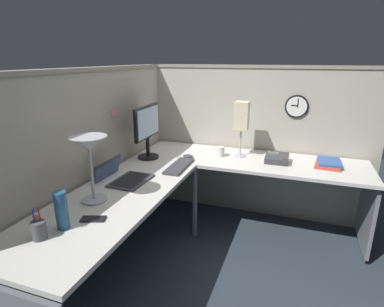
% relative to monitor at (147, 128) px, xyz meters
% --- Properties ---
extents(ground_plane, '(6.80, 6.80, 0.00)m').
position_rel_monitor_xyz_m(ground_plane, '(-0.18, -0.64, -1.02)').
color(ground_plane, '#2D3842').
extents(cubicle_wall_back, '(2.57, 0.12, 1.58)m').
position_rel_monitor_xyz_m(cubicle_wall_back, '(-0.55, 0.23, -0.23)').
color(cubicle_wall_back, '#A8A393').
rests_on(cubicle_wall_back, ground).
extents(cubicle_wall_right, '(0.12, 2.37, 1.58)m').
position_rel_monitor_xyz_m(cubicle_wall_right, '(0.69, -0.90, -0.23)').
color(cubicle_wall_right, '#A8A393').
rests_on(cubicle_wall_right, ground).
extents(desk, '(2.35, 2.15, 0.73)m').
position_rel_monitor_xyz_m(desk, '(-0.33, -0.69, -0.39)').
color(desk, silver).
rests_on(desk, ground).
extents(monitor, '(0.46, 0.20, 0.50)m').
position_rel_monitor_xyz_m(monitor, '(0.00, 0.00, 0.00)').
color(monitor, black).
rests_on(monitor, desk).
extents(laptop, '(0.35, 0.39, 0.22)m').
position_rel_monitor_xyz_m(laptop, '(-0.58, -0.05, -0.27)').
color(laptop, '#38383D').
rests_on(laptop, desk).
extents(keyboard, '(0.43, 0.15, 0.02)m').
position_rel_monitor_xyz_m(keyboard, '(-0.15, -0.38, -0.28)').
color(keyboard, '#38383D').
rests_on(keyboard, desk).
extents(computer_mouse, '(0.06, 0.10, 0.03)m').
position_rel_monitor_xyz_m(computer_mouse, '(0.12, -0.36, -0.28)').
color(computer_mouse, '#38383D').
rests_on(computer_mouse, desk).
extents(desk_lamp_dome, '(0.24, 0.24, 0.44)m').
position_rel_monitor_xyz_m(desk_lamp_dome, '(-0.95, -0.08, 0.07)').
color(desk_lamp_dome, '#B7BABF').
rests_on(desk_lamp_dome, desk).
extents(pen_cup, '(0.08, 0.08, 0.18)m').
position_rel_monitor_xyz_m(pen_cup, '(-1.43, -0.09, -0.24)').
color(pen_cup, '#4C4C51').
rests_on(pen_cup, desk).
extents(cell_phone, '(0.11, 0.16, 0.01)m').
position_rel_monitor_xyz_m(cell_phone, '(-1.17, -0.23, -0.29)').
color(cell_phone, black).
rests_on(cell_phone, desk).
extents(thermos_flask, '(0.07, 0.07, 0.22)m').
position_rel_monitor_xyz_m(thermos_flask, '(-1.30, -0.13, -0.18)').
color(thermos_flask, '#26598C').
rests_on(thermos_flask, desk).
extents(office_phone, '(0.19, 0.21, 0.11)m').
position_rel_monitor_xyz_m(office_phone, '(0.27, -1.18, -0.26)').
color(office_phone, '#38383D').
rests_on(office_phone, desk).
extents(book_stack, '(0.30, 0.24, 0.04)m').
position_rel_monitor_xyz_m(book_stack, '(0.33, -1.62, -0.27)').
color(book_stack, '#BF3F38').
rests_on(book_stack, desk).
extents(desk_lamp_paper, '(0.13, 0.13, 0.53)m').
position_rel_monitor_xyz_m(desk_lamp_paper, '(0.35, -0.82, 0.09)').
color(desk_lamp_paper, '#B7BABF').
rests_on(desk_lamp_paper, desk).
extents(coffee_mug, '(0.08, 0.08, 0.10)m').
position_rel_monitor_xyz_m(coffee_mug, '(0.28, -0.64, -0.25)').
color(coffee_mug, silver).
rests_on(coffee_mug, desk).
extents(wall_clock, '(0.04, 0.22, 0.22)m').
position_rel_monitor_xyz_m(wall_clock, '(0.63, -1.29, 0.18)').
color(wall_clock, black).
extents(pinned_note_leftmost, '(0.09, 0.00, 0.07)m').
position_rel_monitor_xyz_m(pinned_note_leftmost, '(-0.25, 0.18, 0.17)').
color(pinned_note_leftmost, pink).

